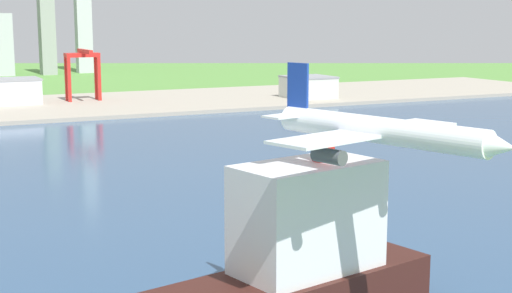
{
  "coord_description": "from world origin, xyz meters",
  "views": [
    {
      "loc": [
        -78.25,
        -5.16,
        57.5
      ],
      "look_at": [
        1.07,
        158.01,
        26.73
      ],
      "focal_mm": 52.68,
      "sensor_mm": 36.0,
      "label": 1
    }
  ],
  "objects_px": {
    "airplane_landing": "(380,131)",
    "warehouse_annex": "(308,87)",
    "port_crane_red": "(83,64)",
    "cargo_ship": "(275,273)"
  },
  "relations": [
    {
      "from": "airplane_landing",
      "to": "warehouse_annex",
      "type": "xyz_separation_m",
      "value": [
        194.03,
        361.25,
        -28.98
      ]
    },
    {
      "from": "airplane_landing",
      "to": "port_crane_red",
      "type": "bearing_deg",
      "value": 83.67
    },
    {
      "from": "port_crane_red",
      "to": "cargo_ship",
      "type": "bearing_deg",
      "value": -98.18
    },
    {
      "from": "cargo_ship",
      "to": "port_crane_red",
      "type": "xyz_separation_m",
      "value": [
        56.6,
        393.87,
        16.37
      ]
    },
    {
      "from": "cargo_ship",
      "to": "warehouse_annex",
      "type": "height_order",
      "value": "cargo_ship"
    },
    {
      "from": "cargo_ship",
      "to": "warehouse_annex",
      "type": "xyz_separation_m",
      "value": [
        205.15,
        344.94,
        -1.03
      ]
    },
    {
      "from": "cargo_ship",
      "to": "airplane_landing",
      "type": "bearing_deg",
      "value": -55.73
    },
    {
      "from": "port_crane_red",
      "to": "warehouse_annex",
      "type": "bearing_deg",
      "value": -18.23
    },
    {
      "from": "cargo_ship",
      "to": "port_crane_red",
      "type": "height_order",
      "value": "cargo_ship"
    },
    {
      "from": "port_crane_red",
      "to": "warehouse_annex",
      "type": "distance_m",
      "value": 157.36
    }
  ]
}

